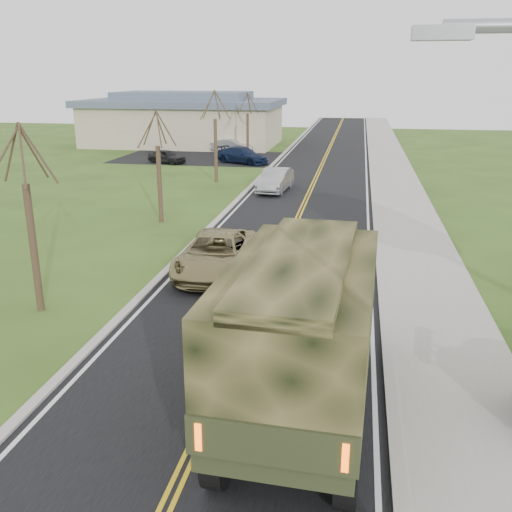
# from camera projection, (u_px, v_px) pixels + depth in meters

# --- Properties ---
(road) EXTENTS (8.00, 120.00, 0.01)m
(road) POSITION_uv_depth(u_px,v_px,m) (319.00, 171.00, 45.78)
(road) COLOR black
(road) RESTS_ON ground
(curb_right) EXTENTS (0.30, 120.00, 0.12)m
(curb_right) POSITION_uv_depth(u_px,v_px,m) (372.00, 172.00, 45.07)
(curb_right) COLOR #9E998E
(curb_right) RESTS_ON ground
(sidewalk_right) EXTENTS (3.20, 120.00, 0.10)m
(sidewalk_right) POSITION_uv_depth(u_px,v_px,m) (394.00, 173.00, 44.77)
(sidewalk_right) COLOR #9E998E
(sidewalk_right) RESTS_ON ground
(curb_left) EXTENTS (0.30, 120.00, 0.10)m
(curb_left) POSITION_uv_depth(u_px,v_px,m) (268.00, 169.00, 46.46)
(curb_left) COLOR #9E998E
(curb_left) RESTS_ON ground
(bare_tree_a) EXTENTS (1.93, 2.26, 6.08)m
(bare_tree_a) POSITION_uv_depth(u_px,v_px,m) (32.00, 233.00, 18.02)
(bare_tree_a) COLOR #38281C
(bare_tree_a) RESTS_ON ground
(bare_tree_b) EXTENTS (1.83, 2.14, 5.73)m
(bare_tree_b) POSITION_uv_depth(u_px,v_px,m) (159.00, 175.00, 29.32)
(bare_tree_b) COLOR #38281C
(bare_tree_b) RESTS_ON ground
(bare_tree_c) EXTENTS (2.04, 2.39, 6.42)m
(bare_tree_c) POSITION_uv_depth(u_px,v_px,m) (216.00, 143.00, 40.49)
(bare_tree_c) COLOR #38281C
(bare_tree_c) RESTS_ON ground
(bare_tree_d) EXTENTS (1.88, 2.20, 5.91)m
(bare_tree_d) POSITION_uv_depth(u_px,v_px,m) (248.00, 131.00, 51.81)
(bare_tree_d) COLOR #38281C
(bare_tree_d) RESTS_ON ground
(commercial_building) EXTENTS (25.50, 21.50, 5.65)m
(commercial_building) POSITION_uv_depth(u_px,v_px,m) (185.00, 120.00, 62.63)
(commercial_building) COLOR tan
(commercial_building) RESTS_ON ground
(military_truck) EXTENTS (3.17, 8.16, 4.01)m
(military_truck) POSITION_uv_depth(u_px,v_px,m) (305.00, 321.00, 12.42)
(military_truck) COLOR black
(military_truck) RESTS_ON ground
(suv_champagne) EXTENTS (2.65, 5.62, 1.55)m
(suv_champagne) POSITION_uv_depth(u_px,v_px,m) (216.00, 253.00, 22.16)
(suv_champagne) COLOR #918352
(suv_champagne) RESTS_ON ground
(sedan_silver) EXTENTS (2.01, 4.70, 1.51)m
(sedan_silver) POSITION_uv_depth(u_px,v_px,m) (275.00, 180.00, 37.68)
(sedan_silver) COLOR #A0A0A4
(sedan_silver) RESTS_ON ground
(lot_car_dark) EXTENTS (3.82, 2.71, 1.21)m
(lot_car_dark) POSITION_uv_depth(u_px,v_px,m) (167.00, 156.00, 49.73)
(lot_car_dark) COLOR black
(lot_car_dark) RESTS_ON ground
(lot_car_silver) EXTENTS (4.39, 2.30, 1.38)m
(lot_car_silver) POSITION_uv_depth(u_px,v_px,m) (232.00, 146.00, 56.52)
(lot_car_silver) COLOR #A9A9AE
(lot_car_silver) RESTS_ON ground
(lot_car_navy) EXTENTS (5.21, 3.82, 1.40)m
(lot_car_navy) POSITION_uv_depth(u_px,v_px,m) (243.00, 155.00, 49.61)
(lot_car_navy) COLOR black
(lot_car_navy) RESTS_ON ground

